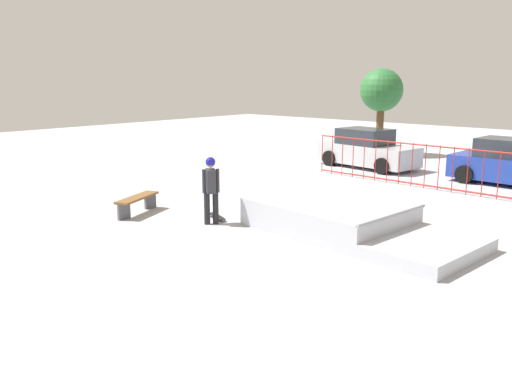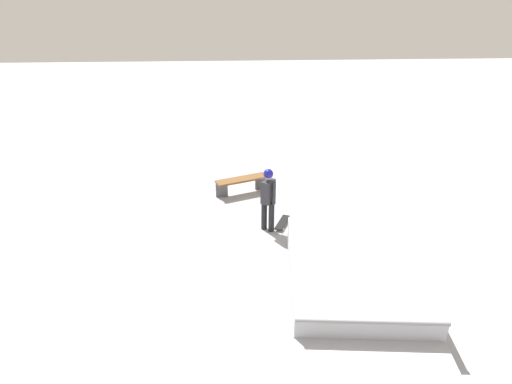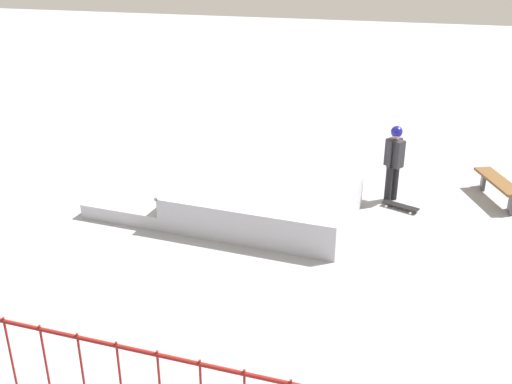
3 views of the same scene
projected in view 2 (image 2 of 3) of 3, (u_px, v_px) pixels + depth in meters
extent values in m
plane|color=#A8AAB2|center=(339.00, 291.00, 9.14)|extent=(60.00, 60.00, 0.00)
cube|color=#B0B3BB|center=(353.00, 274.00, 9.09)|extent=(3.82, 2.92, 0.70)
cylinder|color=gray|center=(372.00, 322.00, 7.32)|extent=(0.32, 2.60, 0.08)
cylinder|color=black|center=(264.00, 215.00, 11.29)|extent=(0.15, 0.15, 0.82)
cylinder|color=black|center=(271.00, 217.00, 11.18)|extent=(0.15, 0.15, 0.82)
cube|color=#2D2D33|center=(268.00, 191.00, 10.92)|extent=(0.44, 0.40, 0.60)
cylinder|color=#2D2D33|center=(262.00, 190.00, 11.01)|extent=(0.09, 0.09, 0.60)
cylinder|color=#2D2D33|center=(274.00, 193.00, 10.84)|extent=(0.09, 0.09, 0.60)
sphere|color=tan|center=(268.00, 175.00, 10.73)|extent=(0.22, 0.22, 0.22)
sphere|color=navy|center=(268.00, 174.00, 10.72)|extent=(0.25, 0.25, 0.25)
cube|color=black|center=(282.00, 222.00, 11.61)|extent=(0.81, 0.50, 0.02)
cylinder|color=silver|center=(281.00, 218.00, 11.91)|extent=(0.06, 0.05, 0.06)
cylinder|color=silver|center=(289.00, 220.00, 11.84)|extent=(0.06, 0.05, 0.06)
cylinder|color=silver|center=(275.00, 228.00, 11.43)|extent=(0.06, 0.05, 0.06)
cylinder|color=silver|center=(283.00, 230.00, 11.36)|extent=(0.06, 0.05, 0.06)
cube|color=brown|center=(242.00, 179.00, 13.23)|extent=(0.95, 1.64, 0.06)
cube|color=#4C4C51|center=(261.00, 183.00, 13.58)|extent=(0.08, 0.36, 0.42)
cube|color=#4C4C51|center=(222.00, 190.00, 13.10)|extent=(0.08, 0.36, 0.42)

